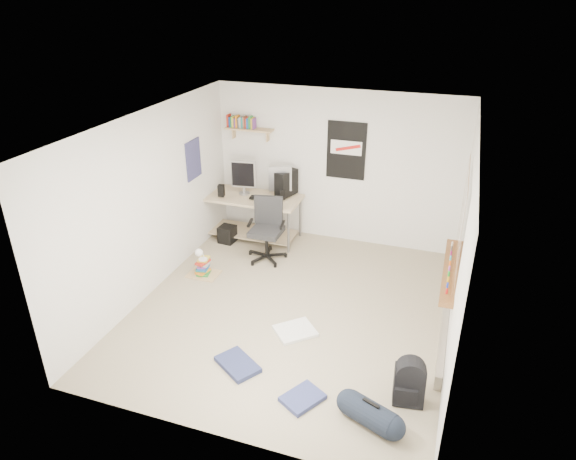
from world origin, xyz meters
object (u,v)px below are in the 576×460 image
(desk, at_px, (250,218))
(book_stack, at_px, (203,266))
(backpack, at_px, (409,385))
(duffel_bag, at_px, (370,413))
(office_chair, at_px, (266,231))

(desk, xyz_separation_m, book_stack, (-0.19, -1.38, -0.21))
(backpack, distance_m, book_stack, 3.58)
(duffel_bag, bearing_deg, office_chair, 150.02)
(office_chair, height_order, book_stack, office_chair)
(duffel_bag, distance_m, book_stack, 3.54)
(book_stack, bearing_deg, office_chair, 46.57)
(desk, bearing_deg, backpack, -41.28)
(desk, bearing_deg, duffel_bag, -48.37)
(desk, distance_m, duffel_bag, 4.37)
(office_chair, relative_size, backpack, 2.37)
(backpack, height_order, duffel_bag, backpack)
(duffel_bag, relative_size, book_stack, 1.30)
(office_chair, height_order, backpack, office_chair)
(backpack, xyz_separation_m, book_stack, (-3.20, 1.61, -0.05))
(backpack, bearing_deg, desk, 127.34)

